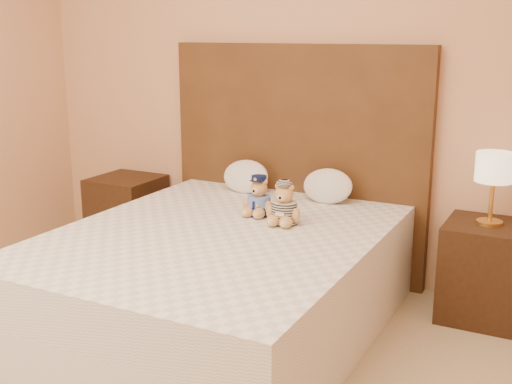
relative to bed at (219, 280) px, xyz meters
The scene contains 9 objects.
bed is the anchor object (origin of this frame).
headboard 1.12m from the bed, 90.00° to the left, with size 1.75×0.08×1.50m, color #533118.
nightstand_left 1.48m from the bed, 147.38° to the left, with size 0.45×0.45×0.55m, color #331E10.
nightstand_right 1.48m from the bed, 32.62° to the left, with size 0.45×0.45×0.55m, color #331E10.
lamp 1.59m from the bed, 32.62° to the left, with size 0.20×0.20×0.40m.
teddy_police 0.54m from the bed, 82.65° to the left, with size 0.20×0.19×0.23m, color #C2854B, non-canonical shape.
teddy_prisoner 0.54m from the bed, 49.02° to the left, with size 0.21×0.20×0.23m, color #C2854B, non-canonical shape.
pillow_left 0.96m from the bed, 108.72° to the left, with size 0.32×0.21×0.23m, color white.
pillow_right 0.96m from the bed, 70.67° to the left, with size 0.32×0.21×0.22m, color white.
Camera 1 is at (1.66, -1.57, 1.58)m, focal length 45.00 mm.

